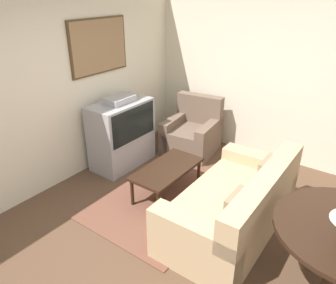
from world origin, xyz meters
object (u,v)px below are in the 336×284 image
Objects in this scene: coffee_table at (167,170)px; armchair at (192,134)px; tv at (122,133)px; couch at (234,207)px.

armchair is at bearing 18.48° from coffee_table.
coffee_table is (-0.28, -1.08, -0.15)m from tv.
armchair is 0.91× the size of coffee_table.
tv is at bearing -129.14° from armchair.
tv is 2.17m from couch.
armchair is 1.39m from coffee_table.
armchair reaches higher than couch.
tv reaches higher than couch.
couch is 2.06m from armchair.
tv is at bearing 75.37° from coffee_table.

